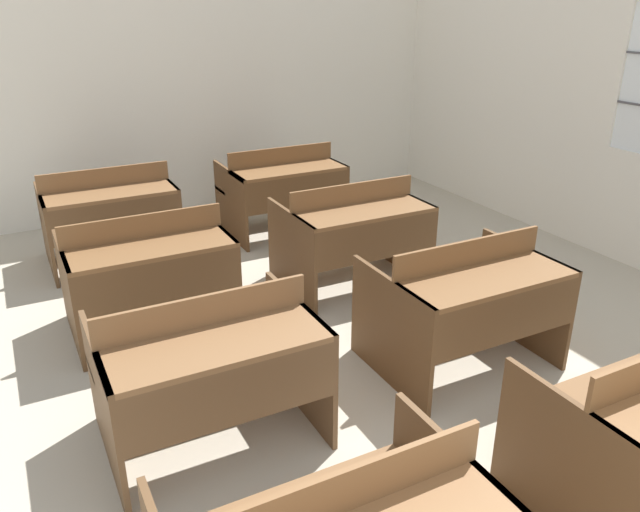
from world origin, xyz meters
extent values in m
cube|color=white|center=(0.00, 6.69, 1.37)|extent=(6.65, 0.06, 2.75)
cube|color=white|center=(3.30, 5.22, 1.52)|extent=(0.06, 2.88, 1.15)
cube|color=brown|center=(-0.60, 1.53, 0.74)|extent=(1.05, 0.02, 0.16)
cube|color=#54381F|center=(0.49, 1.55, 0.33)|extent=(0.03, 0.82, 0.66)
cube|color=brown|center=(1.00, 1.81, 0.40)|extent=(1.05, 0.30, 0.03)
cube|color=#54381F|center=(1.00, 1.81, 0.15)|extent=(1.00, 0.04, 0.04)
cube|color=brown|center=(-1.12, 2.88, 0.33)|extent=(0.03, 0.82, 0.66)
cube|color=brown|center=(-0.09, 2.88, 0.33)|extent=(0.03, 0.82, 0.66)
cube|color=brown|center=(-0.60, 2.67, 0.65)|extent=(1.05, 0.40, 0.03)
cube|color=brown|center=(-0.60, 2.48, 0.49)|extent=(1.00, 0.02, 0.30)
cube|color=brown|center=(-0.60, 2.86, 0.74)|extent=(1.05, 0.02, 0.16)
cube|color=brown|center=(-0.60, 3.15, 0.40)|extent=(1.05, 0.30, 0.03)
cube|color=brown|center=(-0.60, 3.15, 0.15)|extent=(1.00, 0.04, 0.04)
cube|color=brown|center=(0.48, 2.87, 0.33)|extent=(0.03, 0.82, 0.66)
cube|color=brown|center=(1.51, 2.87, 0.33)|extent=(0.03, 0.82, 0.66)
cube|color=brown|center=(1.00, 2.66, 0.65)|extent=(1.05, 0.40, 0.03)
cube|color=brown|center=(1.00, 2.47, 0.49)|extent=(1.00, 0.02, 0.30)
cube|color=brown|center=(1.00, 2.85, 0.74)|extent=(1.05, 0.02, 0.16)
cube|color=brown|center=(1.00, 3.13, 0.40)|extent=(1.05, 0.30, 0.03)
cube|color=brown|center=(1.00, 3.13, 0.15)|extent=(1.00, 0.04, 0.04)
cube|color=brown|center=(-1.11, 4.21, 0.33)|extent=(0.03, 0.82, 0.66)
cube|color=brown|center=(-0.08, 4.21, 0.33)|extent=(0.03, 0.82, 0.66)
cube|color=brown|center=(-0.60, 4.00, 0.65)|extent=(1.05, 0.40, 0.03)
cube|color=brown|center=(-0.60, 3.81, 0.49)|extent=(1.00, 0.02, 0.30)
cube|color=brown|center=(-0.60, 4.19, 0.74)|extent=(1.05, 0.02, 0.16)
cube|color=brown|center=(-0.60, 4.47, 0.40)|extent=(1.05, 0.30, 0.03)
cube|color=brown|center=(-0.60, 4.47, 0.15)|extent=(1.00, 0.04, 0.04)
cube|color=brown|center=(0.48, 4.21, 0.33)|extent=(0.03, 0.82, 0.66)
cube|color=brown|center=(1.50, 4.21, 0.33)|extent=(0.03, 0.82, 0.66)
cube|color=brown|center=(0.99, 3.99, 0.65)|extent=(1.05, 0.40, 0.03)
cube|color=brown|center=(0.99, 3.81, 0.49)|extent=(1.00, 0.02, 0.30)
cube|color=brown|center=(0.99, 4.18, 0.74)|extent=(1.05, 0.02, 0.16)
cube|color=brown|center=(0.99, 4.47, 0.40)|extent=(1.05, 0.30, 0.03)
cube|color=brown|center=(0.99, 4.47, 0.15)|extent=(1.00, 0.04, 0.04)
cube|color=brown|center=(-1.12, 5.55, 0.33)|extent=(0.03, 0.82, 0.66)
cube|color=brown|center=(-0.09, 5.55, 0.33)|extent=(0.03, 0.82, 0.66)
cube|color=brown|center=(-0.61, 5.34, 0.65)|extent=(1.05, 0.40, 0.03)
cube|color=brown|center=(-0.61, 5.15, 0.49)|extent=(1.00, 0.02, 0.30)
cube|color=brown|center=(-0.61, 5.53, 0.74)|extent=(1.05, 0.02, 0.16)
cube|color=brown|center=(-0.61, 5.81, 0.40)|extent=(1.05, 0.30, 0.03)
cube|color=brown|center=(-0.61, 5.81, 0.15)|extent=(1.00, 0.04, 0.04)
cube|color=brown|center=(0.49, 5.56, 0.33)|extent=(0.03, 0.82, 0.66)
cube|color=brown|center=(1.51, 5.56, 0.33)|extent=(0.03, 0.82, 0.66)
cube|color=brown|center=(1.00, 5.35, 0.65)|extent=(1.05, 0.40, 0.03)
cube|color=brown|center=(1.00, 5.16, 0.49)|extent=(1.00, 0.02, 0.30)
cube|color=brown|center=(1.00, 5.54, 0.74)|extent=(1.05, 0.02, 0.16)
cube|color=brown|center=(1.00, 5.83, 0.40)|extent=(1.05, 0.30, 0.03)
cube|color=brown|center=(1.00, 5.83, 0.15)|extent=(1.00, 0.04, 0.04)
camera|label=1|loc=(-1.33, 0.25, 2.14)|focal=35.00mm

